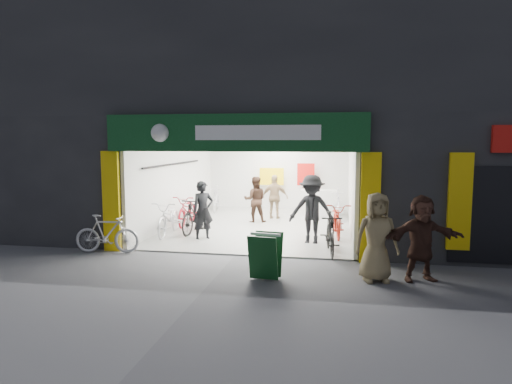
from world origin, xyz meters
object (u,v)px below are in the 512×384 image
(bike_right_front, at_px, (330,233))
(bike_left_front, at_px, (169,218))
(parked_bike, at_px, (107,234))
(sandwich_board, at_px, (266,255))
(pedestrian_near, at_px, (377,237))

(bike_right_front, bearing_deg, bike_left_front, 157.19)
(parked_bike, bearing_deg, sandwich_board, -115.49)
(sandwich_board, bearing_deg, parked_bike, 168.61)
(bike_left_front, distance_m, bike_right_front, 5.04)
(pedestrian_near, bearing_deg, bike_left_front, 136.30)
(bike_right_front, xyz_separation_m, sandwich_board, (-1.27, -2.37, -0.01))
(bike_right_front, bearing_deg, pedestrian_near, -71.32)
(bike_left_front, height_order, bike_right_front, same)
(bike_left_front, distance_m, pedestrian_near, 6.79)
(parked_bike, bearing_deg, bike_left_front, -25.20)
(pedestrian_near, bearing_deg, sandwich_board, 175.04)
(parked_bike, height_order, pedestrian_near, pedestrian_near)
(bike_left_front, bearing_deg, parked_bike, -112.48)
(pedestrian_near, bearing_deg, parked_bike, 157.33)
(bike_left_front, relative_size, sandwich_board, 2.15)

